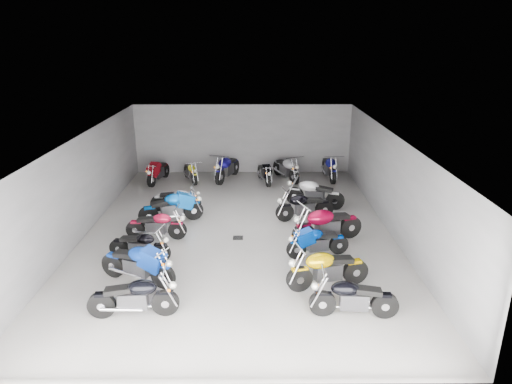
# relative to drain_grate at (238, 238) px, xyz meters

# --- Properties ---
(ground) EXTENTS (14.00, 14.00, 0.00)m
(ground) POSITION_rel_drain_grate_xyz_m (0.00, 0.50, -0.01)
(ground) COLOR #989590
(ground) RESTS_ON ground
(wall_back) EXTENTS (10.00, 0.10, 3.20)m
(wall_back) POSITION_rel_drain_grate_xyz_m (0.00, 7.50, 1.59)
(wall_back) COLOR slate
(wall_back) RESTS_ON ground
(wall_left) EXTENTS (0.10, 14.00, 3.20)m
(wall_left) POSITION_rel_drain_grate_xyz_m (-5.00, 0.50, 1.59)
(wall_left) COLOR slate
(wall_left) RESTS_ON ground
(wall_right) EXTENTS (0.10, 14.00, 3.20)m
(wall_right) POSITION_rel_drain_grate_xyz_m (5.00, 0.50, 1.59)
(wall_right) COLOR slate
(wall_right) RESTS_ON ground
(ceiling) EXTENTS (10.00, 14.00, 0.04)m
(ceiling) POSITION_rel_drain_grate_xyz_m (0.00, 0.50, 3.21)
(ceiling) COLOR black
(ceiling) RESTS_ON wall_back
(drain_grate) EXTENTS (0.32, 0.32, 0.01)m
(drain_grate) POSITION_rel_drain_grate_xyz_m (0.00, 0.00, 0.00)
(drain_grate) COLOR black
(drain_grate) RESTS_ON ground
(motorcycle_left_a) EXTENTS (2.10, 0.44, 0.92)m
(motorcycle_left_a) POSITION_rel_drain_grate_xyz_m (-2.23, -4.29, 0.50)
(motorcycle_left_a) COLOR black
(motorcycle_left_a) RESTS_ON ground
(motorcycle_left_b) EXTENTS (2.12, 1.00, 0.99)m
(motorcycle_left_b) POSITION_rel_drain_grate_xyz_m (-2.51, -2.76, 0.53)
(motorcycle_left_b) COLOR black
(motorcycle_left_b) RESTS_ON ground
(motorcycle_left_c) EXTENTS (1.86, 0.55, 0.83)m
(motorcycle_left_c) POSITION_rel_drain_grate_xyz_m (-2.77, -1.46, 0.45)
(motorcycle_left_c) COLOR black
(motorcycle_left_c) RESTS_ON ground
(motorcycle_left_d) EXTENTS (1.96, 0.41, 0.86)m
(motorcycle_left_d) POSITION_rel_drain_grate_xyz_m (-2.58, -0.02, 0.46)
(motorcycle_left_d) COLOR black
(motorcycle_left_d) RESTS_ON ground
(motorcycle_left_e) EXTENTS (2.17, 0.90, 0.99)m
(motorcycle_left_e) POSITION_rel_drain_grate_xyz_m (-2.32, 1.32, 0.53)
(motorcycle_left_e) COLOR black
(motorcycle_left_e) RESTS_ON ground
(motorcycle_left_f) EXTENTS (1.89, 0.39, 0.83)m
(motorcycle_left_f) POSITION_rel_drain_grate_xyz_m (-2.35, 2.43, 0.45)
(motorcycle_left_f) COLOR black
(motorcycle_left_f) RESTS_ON ground
(motorcycle_right_a) EXTENTS (2.05, 0.43, 0.90)m
(motorcycle_right_a) POSITION_rel_drain_grate_xyz_m (2.78, -4.33, 0.49)
(motorcycle_right_a) COLOR black
(motorcycle_right_a) RESTS_ON ground
(motorcycle_right_b) EXTENTS (2.19, 0.70, 0.98)m
(motorcycle_right_b) POSITION_rel_drain_grate_xyz_m (2.38, -3.03, 0.53)
(motorcycle_right_b) COLOR black
(motorcycle_right_b) RESTS_ON ground
(motorcycle_right_c) EXTENTS (1.88, 0.59, 0.84)m
(motorcycle_right_c) POSITION_rel_drain_grate_xyz_m (2.36, -1.28, 0.45)
(motorcycle_right_c) COLOR black
(motorcycle_right_c) RESTS_ON ground
(motorcycle_right_d) EXTENTS (2.31, 0.97, 1.06)m
(motorcycle_right_d) POSITION_rel_drain_grate_xyz_m (2.79, -0.26, 0.57)
(motorcycle_right_d) COLOR black
(motorcycle_right_d) RESTS_ON ground
(motorcycle_right_e) EXTENTS (2.08, 0.64, 0.93)m
(motorcycle_right_e) POSITION_rel_drain_grate_xyz_m (2.28, 1.56, 0.50)
(motorcycle_right_e) COLOR black
(motorcycle_right_e) RESTS_ON ground
(motorcycle_right_f) EXTENTS (2.15, 0.93, 0.99)m
(motorcycle_right_f) POSITION_rel_drain_grate_xyz_m (2.79, 2.83, 0.53)
(motorcycle_right_f) COLOR black
(motorcycle_right_f) RESTS_ON ground
(motorcycle_back_a) EXTENTS (0.62, 2.08, 0.93)m
(motorcycle_back_a) POSITION_rel_drain_grate_xyz_m (-3.72, 5.91, 0.50)
(motorcycle_back_a) COLOR black
(motorcycle_back_a) RESTS_ON ground
(motorcycle_back_b) EXTENTS (0.83, 1.75, 0.81)m
(motorcycle_back_b) POSITION_rel_drain_grate_xyz_m (-2.30, 6.04, 0.44)
(motorcycle_back_b) COLOR black
(motorcycle_back_b) RESTS_ON ground
(motorcycle_back_c) EXTENTS (0.98, 2.28, 1.05)m
(motorcycle_back_c) POSITION_rel_drain_grate_xyz_m (-0.69, 6.25, 0.56)
(motorcycle_back_c) COLOR black
(motorcycle_back_c) RESTS_ON ground
(motorcycle_back_d) EXTENTS (0.59, 1.87, 0.83)m
(motorcycle_back_d) POSITION_rel_drain_grate_xyz_m (0.98, 5.84, 0.45)
(motorcycle_back_d) COLOR black
(motorcycle_back_d) RESTS_ON ground
(motorcycle_back_e) EXTENTS (1.06, 2.08, 0.98)m
(motorcycle_back_e) POSITION_rel_drain_grate_xyz_m (1.97, 6.25, 0.53)
(motorcycle_back_e) COLOR black
(motorcycle_back_e) RESTS_ON ground
(motorcycle_back_f) EXTENTS (0.48, 2.27, 1.00)m
(motorcycle_back_f) POSITION_rel_drain_grate_xyz_m (3.92, 6.37, 0.54)
(motorcycle_back_f) COLOR black
(motorcycle_back_f) RESTS_ON ground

